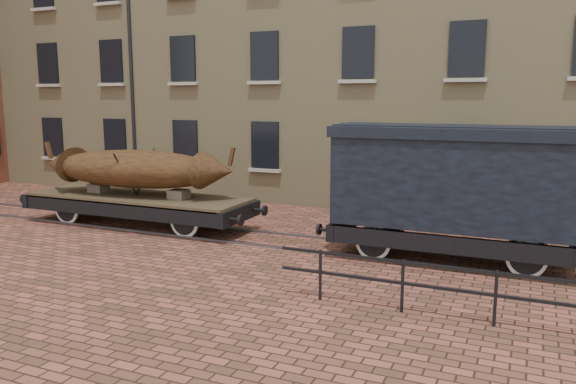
% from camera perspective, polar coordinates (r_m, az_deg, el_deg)
% --- Properties ---
extents(ground, '(90.00, 90.00, 0.00)m').
position_cam_1_polar(ground, '(15.64, -2.11, -4.88)').
color(ground, '#523424').
extents(warehouse_cream, '(40.00, 10.19, 14.00)m').
position_cam_1_polar(warehouse_cream, '(24.09, 15.63, 16.58)').
color(warehouse_cream, tan).
rests_on(warehouse_cream, ground).
extents(rail_track, '(30.00, 1.52, 0.06)m').
position_cam_1_polar(rail_track, '(15.63, -2.11, -4.77)').
color(rail_track, '#59595E').
rests_on(rail_track, ground).
extents(flatcar_wagon, '(8.07, 2.19, 1.22)m').
position_cam_1_polar(flatcar_wagon, '(17.84, -15.03, -0.92)').
color(flatcar_wagon, brown).
rests_on(flatcar_wagon, ground).
extents(iron_boat, '(6.59, 2.36, 1.58)m').
position_cam_1_polar(iron_boat, '(17.70, -15.23, 2.30)').
color(iron_boat, brown).
rests_on(iron_boat, flatcar_wagon).
extents(goods_van, '(6.30, 2.30, 3.26)m').
position_cam_1_polar(goods_van, '(13.84, 16.47, 1.47)').
color(goods_van, black).
rests_on(goods_van, ground).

